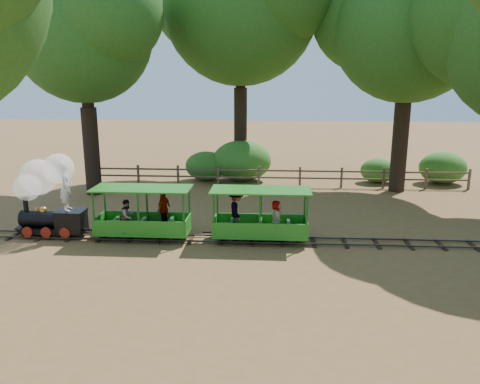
# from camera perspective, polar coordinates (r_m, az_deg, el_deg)

# --- Properties ---
(ground) EXTENTS (90.00, 90.00, 0.00)m
(ground) POSITION_cam_1_polar(r_m,az_deg,el_deg) (15.29, 5.21, -6.10)
(ground) COLOR brown
(ground) RESTS_ON ground
(track) EXTENTS (22.00, 1.00, 0.10)m
(track) POSITION_cam_1_polar(r_m,az_deg,el_deg) (15.27, 5.22, -5.86)
(track) COLOR #3F3D3A
(track) RESTS_ON ground
(locomotive) EXTENTS (2.48, 1.17, 2.85)m
(locomotive) POSITION_cam_1_polar(r_m,az_deg,el_deg) (16.61, -22.59, 0.28)
(locomotive) COLOR black
(locomotive) RESTS_ON ground
(carriage_front) EXTENTS (3.16, 1.30, 1.64)m
(carriage_front) POSITION_cam_1_polar(r_m,az_deg,el_deg) (15.59, -11.49, -3.04)
(carriage_front) COLOR #21791A
(carriage_front) RESTS_ON track
(carriage_rear) EXTENTS (3.16, 1.29, 1.64)m
(carriage_rear) POSITION_cam_1_polar(r_m,az_deg,el_deg) (15.09, 1.72, -3.17)
(carriage_rear) COLOR #21791A
(carriage_rear) RESTS_ON track
(oak_nw) EXTENTS (7.39, 6.50, 10.00)m
(oak_nw) POSITION_cam_1_polar(r_m,az_deg,el_deg) (22.13, -18.69, 18.62)
(oak_nw) COLOR #2D2116
(oak_nw) RESTS_ON ground
(oak_ne) EXTENTS (8.39, 7.38, 10.77)m
(oak_ne) POSITION_cam_1_polar(r_m,az_deg,el_deg) (22.90, 19.88, 19.41)
(oak_ne) COLOR #2D2116
(oak_ne) RESTS_ON ground
(fence) EXTENTS (18.10, 0.10, 1.00)m
(fence) POSITION_cam_1_polar(r_m,az_deg,el_deg) (22.86, 4.82, 2.06)
(fence) COLOR brown
(fence) RESTS_ON ground
(shrub_west) EXTENTS (2.17, 1.67, 1.50)m
(shrub_west) POSITION_cam_1_polar(r_m,az_deg,el_deg) (24.33, -4.14, 3.20)
(shrub_west) COLOR #2D6B1E
(shrub_west) RESTS_ON ground
(shrub_mid_w) EXTENTS (3.03, 2.33, 2.10)m
(shrub_mid_w) POSITION_cam_1_polar(r_m,az_deg,el_deg) (24.09, 0.21, 3.84)
(shrub_mid_w) COLOR #2D6B1E
(shrub_mid_w) RESTS_ON ground
(shrub_mid_e) EXTENTS (1.80, 1.38, 1.25)m
(shrub_mid_e) POSITION_cam_1_polar(r_m,az_deg,el_deg) (24.72, 16.50, 2.53)
(shrub_mid_e) COLOR #2D6B1E
(shrub_mid_e) RESTS_ON ground
(shrub_east) EXTENTS (2.33, 1.79, 1.61)m
(shrub_east) POSITION_cam_1_polar(r_m,az_deg,el_deg) (25.58, 23.48, 2.73)
(shrub_east) COLOR #2D6B1E
(shrub_east) RESTS_ON ground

